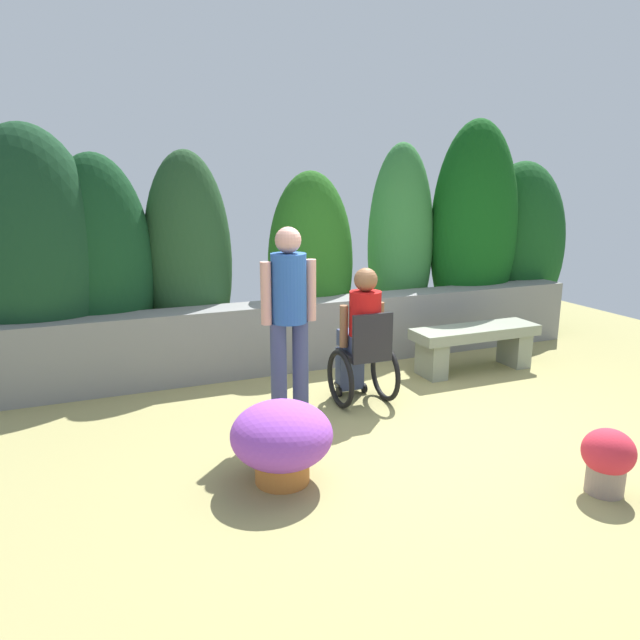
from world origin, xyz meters
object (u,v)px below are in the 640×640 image
object	(u,v)px
person_in_wheelchair	(362,341)
person_standing_companion	(289,314)
stone_bench	(475,341)
flower_pot_terracotta_by_wall	(282,439)
flower_pot_purple_near	(608,459)

from	to	relation	value
person_in_wheelchair	person_standing_companion	size ratio (longest dim) A/B	0.76
stone_bench	person_standing_companion	xyz separation A→B (m)	(-2.44, -0.64, 0.67)
stone_bench	flower_pot_terracotta_by_wall	distance (m)	3.23
flower_pot_purple_near	flower_pot_terracotta_by_wall	distance (m)	2.25
flower_pot_terracotta_by_wall	stone_bench	bearing A→B (deg)	28.97
person_standing_companion	person_in_wheelchair	bearing A→B (deg)	19.61
person_in_wheelchair	flower_pot_purple_near	world-z (taller)	person_in_wheelchair
person_standing_companion	flower_pot_terracotta_by_wall	size ratio (longest dim) A/B	2.39
flower_pot_purple_near	flower_pot_terracotta_by_wall	world-z (taller)	flower_pot_terracotta_by_wall
stone_bench	person_in_wheelchair	world-z (taller)	person_in_wheelchair
stone_bench	person_standing_companion	distance (m)	2.61
stone_bench	flower_pot_purple_near	bearing A→B (deg)	-99.69
stone_bench	person_standing_companion	bearing A→B (deg)	-157.47
stone_bench	flower_pot_terracotta_by_wall	world-z (taller)	flower_pot_terracotta_by_wall
stone_bench	person_in_wheelchair	size ratio (longest dim) A/B	1.12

